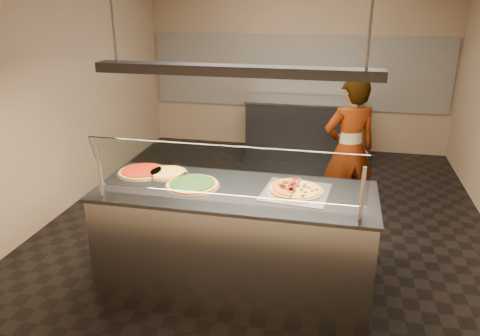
% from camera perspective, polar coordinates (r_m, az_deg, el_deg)
% --- Properties ---
extents(ground, '(5.00, 6.00, 0.02)m').
position_cam_1_polar(ground, '(5.52, 3.33, -6.77)').
color(ground, black).
rests_on(ground, ground).
extents(wall_back, '(5.00, 0.02, 3.00)m').
position_cam_1_polar(wall_back, '(7.96, 7.09, 13.02)').
color(wall_back, tan).
rests_on(wall_back, ground).
extents(wall_front, '(5.00, 0.02, 3.00)m').
position_cam_1_polar(wall_front, '(2.23, -8.32, -6.90)').
color(wall_front, tan).
rests_on(wall_front, ground).
extents(wall_left, '(0.02, 6.00, 3.00)m').
position_cam_1_polar(wall_left, '(5.92, -21.41, 9.23)').
color(wall_left, tan).
rests_on(wall_left, ground).
extents(tile_band, '(4.90, 0.02, 1.20)m').
position_cam_1_polar(tile_band, '(7.96, 7.01, 11.57)').
color(tile_band, silver).
rests_on(tile_band, wall_back).
extents(serving_counter, '(2.41, 0.94, 0.93)m').
position_cam_1_polar(serving_counter, '(4.24, -0.57, -8.45)').
color(serving_counter, '#B7B7BC').
rests_on(serving_counter, ground).
extents(sneeze_guard, '(2.17, 0.18, 0.54)m').
position_cam_1_polar(sneeze_guard, '(3.61, -1.82, -0.46)').
color(sneeze_guard, '#B7B7BC').
rests_on(sneeze_guard, serving_counter).
extents(perforated_tray, '(0.60, 0.60, 0.01)m').
position_cam_1_polar(perforated_tray, '(4.01, 6.80, -2.86)').
color(perforated_tray, silver).
rests_on(perforated_tray, serving_counter).
extents(half_pizza_pepperoni, '(0.27, 0.47, 0.05)m').
position_cam_1_polar(half_pizza_pepperoni, '(4.01, 5.28, -2.37)').
color(half_pizza_pepperoni, '#9E6727').
rests_on(half_pizza_pepperoni, perforated_tray).
extents(half_pizza_sausage, '(0.27, 0.47, 0.04)m').
position_cam_1_polar(half_pizza_sausage, '(3.99, 8.39, -2.72)').
color(half_pizza_sausage, '#9E6727').
rests_on(half_pizza_sausage, perforated_tray).
extents(pizza_spinach, '(0.49, 0.49, 0.03)m').
position_cam_1_polar(pizza_spinach, '(4.13, -5.81, -1.95)').
color(pizza_spinach, silver).
rests_on(pizza_spinach, serving_counter).
extents(pizza_cheese, '(0.39, 0.39, 0.03)m').
position_cam_1_polar(pizza_cheese, '(4.43, -8.83, -0.55)').
color(pizza_cheese, silver).
rests_on(pizza_cheese, serving_counter).
extents(pizza_tomato, '(0.46, 0.46, 0.03)m').
position_cam_1_polar(pizza_tomato, '(4.51, -11.85, -0.38)').
color(pizza_tomato, silver).
rests_on(pizza_tomato, serving_counter).
extents(pizza_spatula, '(0.23, 0.22, 0.02)m').
position_cam_1_polar(pizza_spatula, '(4.40, -7.98, -0.43)').
color(pizza_spatula, '#B7B7BC').
rests_on(pizza_spatula, pizza_spinach).
extents(prep_table, '(1.79, 0.74, 0.93)m').
position_cam_1_polar(prep_table, '(7.70, 7.61, 4.89)').
color(prep_table, '#39393E').
rests_on(prep_table, ground).
extents(worker, '(0.73, 0.61, 1.69)m').
position_cam_1_polar(worker, '(5.47, 13.17, 2.15)').
color(worker, black).
rests_on(worker, ground).
extents(heat_lamp_housing, '(2.30, 0.18, 0.08)m').
position_cam_1_polar(heat_lamp_housing, '(3.75, -0.65, 11.80)').
color(heat_lamp_housing, '#39393E').
rests_on(heat_lamp_housing, ceiling).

